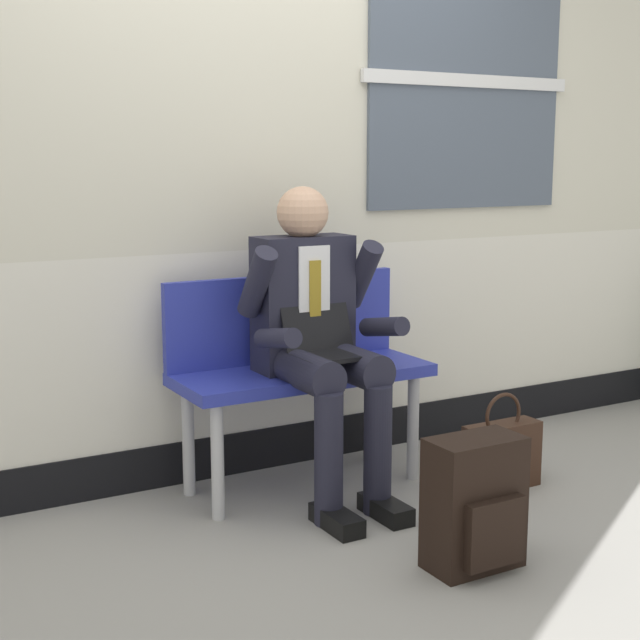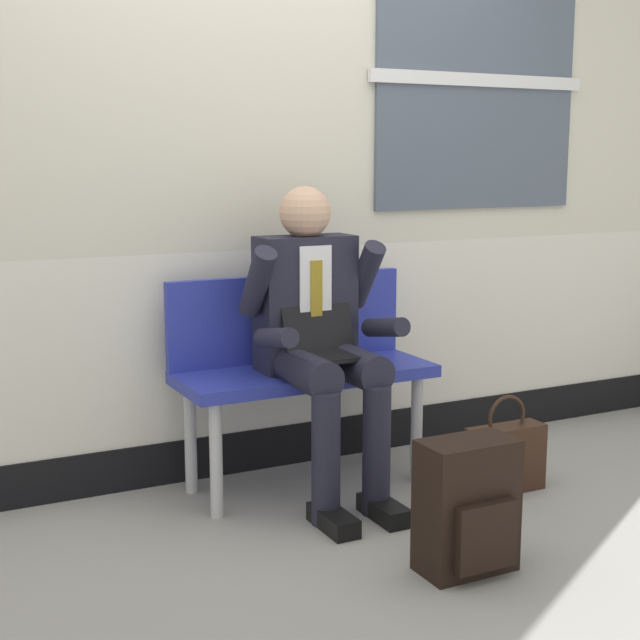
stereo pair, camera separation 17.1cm
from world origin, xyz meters
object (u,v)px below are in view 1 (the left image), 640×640
Objects in this scene: backpack at (475,505)px; handbag at (502,454)px; person_seated at (318,334)px; bench_with_person at (296,360)px.

backpack is 1.10× the size of handbag.
bench_with_person is at bearing 90.00° from person_seated.
person_seated is (-0.00, -0.19, 0.14)m from bench_with_person.
bench_with_person reaches higher than handbag.
handbag is at bearing -22.88° from person_seated.
person_seated is at bearing -90.00° from bench_with_person.
backpack is at bearing -81.27° from person_seated.
person_seated is 0.97m from backpack.
handbag is at bearing 42.82° from backpack.
handbag is at bearing -34.75° from bench_with_person.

